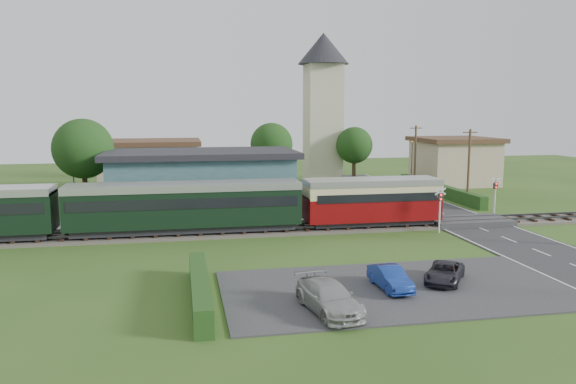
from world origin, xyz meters
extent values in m
plane|color=#2D4C19|center=(0.00, 0.00, 0.00)|extent=(120.00, 120.00, 0.00)
cube|color=#4C443D|center=(0.00, 2.00, 0.10)|extent=(76.00, 3.20, 0.20)
cube|color=#3F3F47|center=(0.00, 1.28, 0.42)|extent=(76.00, 0.08, 0.15)
cube|color=#3F3F47|center=(0.00, 2.72, 0.42)|extent=(76.00, 0.08, 0.15)
cube|color=#28282B|center=(10.00, 0.00, 0.03)|extent=(6.00, 70.00, 0.05)
cube|color=#333335|center=(-1.50, -12.00, 0.04)|extent=(17.00, 9.00, 0.08)
cube|color=#333335|center=(10.00, 2.00, 0.23)|extent=(6.20, 3.40, 0.45)
cube|color=gray|center=(-10.00, 5.20, 0.23)|extent=(30.00, 3.00, 0.45)
cube|color=beige|center=(-18.00, 5.20, 1.65)|extent=(2.00, 2.00, 2.40)
cube|color=#232328|center=(-18.00, 5.20, 2.93)|extent=(2.30, 2.30, 0.15)
cube|color=slate|center=(-10.00, 11.00, 2.40)|extent=(15.00, 8.00, 4.80)
cube|color=#232328|center=(-10.00, 11.00, 5.05)|extent=(16.00, 9.00, 0.50)
cube|color=#232328|center=(-10.00, 7.06, 1.10)|extent=(1.20, 0.12, 2.20)
cube|color=black|center=(-15.00, 7.06, 2.40)|extent=(1.00, 0.12, 1.20)
cube|color=black|center=(-13.00, 7.06, 2.40)|extent=(1.00, 0.12, 1.20)
cube|color=black|center=(-7.00, 7.06, 2.40)|extent=(1.00, 0.12, 1.20)
cube|color=black|center=(-5.00, 7.06, 2.40)|extent=(1.00, 0.12, 1.20)
cube|color=#232328|center=(2.13, 2.00, 0.59)|extent=(9.00, 2.20, 0.50)
cube|color=maroon|center=(2.13, 2.00, 1.59)|extent=(10.00, 2.80, 1.80)
cube|color=beige|center=(2.13, 2.00, 2.84)|extent=(10.00, 2.82, 0.90)
cube|color=black|center=(2.13, 2.00, 2.49)|extent=(9.00, 2.88, 0.60)
cube|color=#B7B7B7|center=(2.13, 2.00, 3.49)|extent=(10.00, 2.90, 0.45)
cube|color=#232328|center=(-11.47, 2.00, 0.59)|extent=(15.20, 2.20, 0.50)
cube|color=black|center=(-11.47, 2.00, 2.09)|extent=(16.00, 2.80, 2.60)
cube|color=black|center=(-11.47, 2.00, 2.49)|extent=(15.40, 2.86, 0.70)
cube|color=#B7B7B7|center=(-11.47, 2.00, 3.49)|extent=(16.00, 2.90, 0.50)
cube|color=beige|center=(5.00, 28.00, 7.00)|extent=(4.00, 4.00, 14.00)
cone|color=#232328|center=(5.00, 28.00, 15.80)|extent=(6.00, 6.00, 3.60)
cube|color=tan|center=(-15.00, 25.00, 2.50)|extent=(10.00, 8.00, 5.00)
cube|color=#472D1E|center=(-15.00, 25.00, 5.25)|extent=(10.80, 8.80, 0.50)
cube|color=tan|center=(20.00, 24.00, 2.50)|extent=(8.00, 8.00, 5.00)
cube|color=#472D1E|center=(20.00, 24.00, 5.25)|extent=(8.80, 8.80, 0.50)
cube|color=#193814|center=(-11.00, -12.00, 0.60)|extent=(0.80, 9.00, 1.20)
cube|color=#193814|center=(14.20, 16.00, 0.60)|extent=(0.80, 18.00, 1.20)
cube|color=#193814|center=(-10.00, 15.50, 0.65)|extent=(22.00, 0.80, 1.30)
cylinder|color=#332316|center=(-20.00, 14.00, 2.06)|extent=(0.44, 0.44, 4.12)
sphere|color=#143311|center=(-20.00, 14.00, 5.40)|extent=(5.20, 5.20, 5.20)
cylinder|color=#332316|center=(-2.00, 23.00, 1.93)|extent=(0.44, 0.44, 3.85)
sphere|color=#143311|center=(-2.00, 23.00, 5.04)|extent=(4.60, 4.60, 4.60)
cylinder|color=#332316|center=(8.00, 25.00, 1.79)|extent=(0.44, 0.44, 3.58)
sphere|color=#143311|center=(8.00, 25.00, 4.68)|extent=(4.20, 4.20, 4.20)
cylinder|color=#473321|center=(14.20, 10.00, 3.50)|extent=(0.22, 0.22, 7.00)
cube|color=#473321|center=(14.20, 10.00, 6.70)|extent=(1.40, 0.10, 0.10)
cylinder|color=#473321|center=(14.20, 22.00, 3.50)|extent=(0.22, 0.22, 7.00)
cube|color=#473321|center=(14.20, 22.00, 6.70)|extent=(1.40, 0.10, 0.10)
cylinder|color=silver|center=(6.40, -0.40, 1.50)|extent=(0.12, 0.12, 3.00)
cube|color=#232328|center=(6.40, -0.40, 2.60)|extent=(0.35, 0.18, 0.55)
sphere|color=#FF190C|center=(6.40, -0.52, 2.75)|extent=(0.14, 0.14, 0.14)
sphere|color=#FF190C|center=(6.40, -0.52, 2.45)|extent=(0.14, 0.14, 0.14)
cube|color=silver|center=(6.40, -0.40, 3.00)|extent=(0.84, 0.05, 0.55)
cube|color=silver|center=(6.40, -0.40, 3.00)|extent=(0.84, 0.05, 0.55)
cylinder|color=silver|center=(13.60, 4.40, 1.50)|extent=(0.12, 0.12, 3.00)
cube|color=#232328|center=(13.60, 4.40, 2.60)|extent=(0.35, 0.18, 0.55)
sphere|color=#FF190C|center=(13.60, 4.28, 2.75)|extent=(0.14, 0.14, 0.14)
sphere|color=#FF190C|center=(13.60, 4.28, 2.45)|extent=(0.14, 0.14, 0.14)
cube|color=silver|center=(13.60, 4.40, 3.00)|extent=(0.84, 0.05, 0.55)
cube|color=silver|center=(13.60, 4.40, 3.00)|extent=(0.84, 0.05, 0.55)
cylinder|color=#3F3F47|center=(-22.00, 20.00, 2.50)|extent=(0.14, 0.14, 5.00)
sphere|color=orange|center=(-22.00, 20.00, 5.00)|extent=(0.30, 0.30, 0.30)
cylinder|color=#3F3F47|center=(16.00, 27.00, 2.50)|extent=(0.14, 0.14, 5.00)
sphere|color=orange|center=(16.00, 27.00, 5.00)|extent=(0.30, 0.30, 0.30)
imported|color=navy|center=(9.93, 18.07, 0.64)|extent=(3.72, 2.61, 1.18)
imported|color=navy|center=(-1.81, -12.06, 0.63)|extent=(1.33, 3.41, 1.11)
imported|color=#A3A3A3|center=(-5.56, -14.50, 0.73)|extent=(2.54, 4.71, 1.30)
imported|color=#26252E|center=(1.33, -11.50, 0.57)|extent=(3.34, 3.79, 0.97)
imported|color=gray|center=(-3.79, 4.97, 1.33)|extent=(0.76, 0.65, 1.75)
imported|color=gray|center=(-14.25, 5.38, 1.31)|extent=(0.66, 0.84, 1.72)
camera|label=1|loc=(-11.69, -37.10, 8.78)|focal=35.00mm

